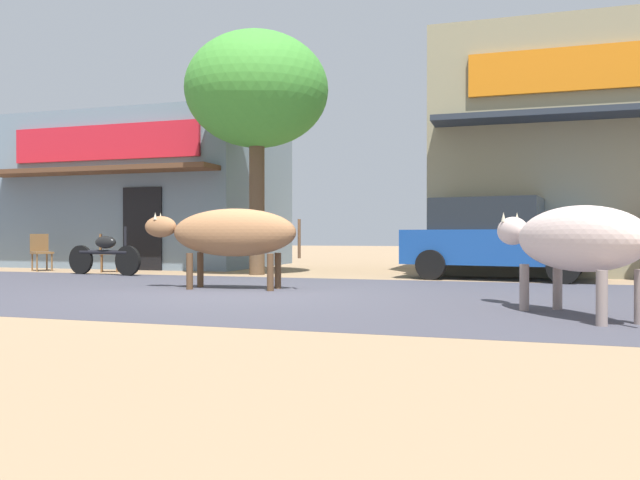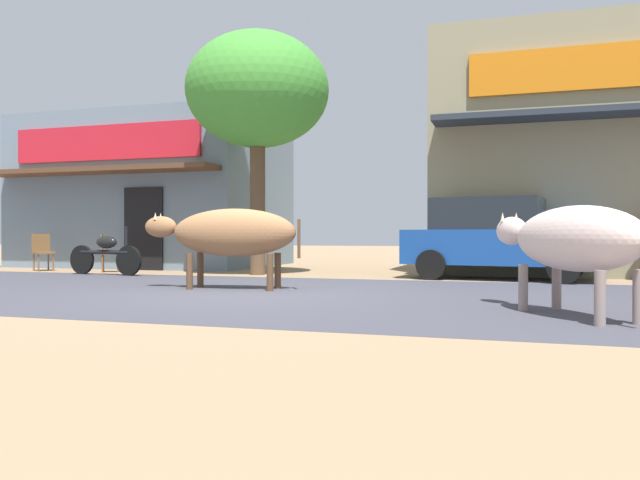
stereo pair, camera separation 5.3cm
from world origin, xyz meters
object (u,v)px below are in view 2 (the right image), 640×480
at_px(parked_hatchback_car, 498,238).
at_px(cow_near_brown, 230,233).
at_px(cow_far_dark, 572,239).
at_px(cafe_chair_by_doorway, 42,250).
at_px(parked_motorcycle, 106,253).
at_px(roadside_tree, 258,92).
at_px(cafe_chair_near_tree, 107,251).

bearing_deg(parked_hatchback_car, cow_near_brown, -137.93).
height_order(cow_far_dark, cafe_chair_by_doorway, cow_far_dark).
height_order(parked_motorcycle, cafe_chair_by_doorway, parked_motorcycle).
xyz_separation_m(cow_far_dark, cafe_chair_by_doorway, (-11.86, 5.41, -0.33)).
bearing_deg(cafe_chair_by_doorway, cow_far_dark, -24.51).
distance_m(roadside_tree, cow_near_brown, 4.88).
relative_size(parked_motorcycle, cafe_chair_near_tree, 2.19).
bearing_deg(cafe_chair_by_doorway, cafe_chair_near_tree, 1.36).
relative_size(roadside_tree, parked_hatchback_car, 1.36).
height_order(roadside_tree, parked_motorcycle, roadside_tree).
bearing_deg(roadside_tree, cafe_chair_near_tree, -177.87).
height_order(parked_motorcycle, cow_near_brown, cow_near_brown).
height_order(cafe_chair_near_tree, cafe_chair_by_doorway, same).
bearing_deg(cow_near_brown, cow_far_dark, -21.83).
height_order(cow_near_brown, cafe_chair_near_tree, cow_near_brown).
relative_size(parked_motorcycle, cow_far_dark, 0.85).
height_order(roadside_tree, cafe_chair_by_doorway, roadside_tree).
bearing_deg(cow_near_brown, roadside_tree, 106.17).
bearing_deg(parked_motorcycle, roadside_tree, 18.87).
relative_size(cow_near_brown, cafe_chair_by_doorway, 2.95).
relative_size(parked_hatchback_car, cafe_chair_by_doorway, 4.34).
distance_m(parked_hatchback_car, parked_motorcycle, 8.50).
height_order(parked_hatchback_car, cafe_chair_by_doorway, parked_hatchback_car).
distance_m(cow_far_dark, cafe_chair_by_doorway, 13.04).
bearing_deg(roadside_tree, parked_hatchback_car, 2.15).
distance_m(parked_hatchback_car, cafe_chair_near_tree, 9.06).
bearing_deg(parked_hatchback_car, roadside_tree, -177.85).
distance_m(roadside_tree, parked_motorcycle, 4.96).
height_order(cow_far_dark, cafe_chair_near_tree, cow_far_dark).
height_order(cow_near_brown, cow_far_dark, cow_near_brown).
relative_size(parked_hatchback_car, parked_motorcycle, 1.99).
height_order(roadside_tree, cow_near_brown, roadside_tree).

